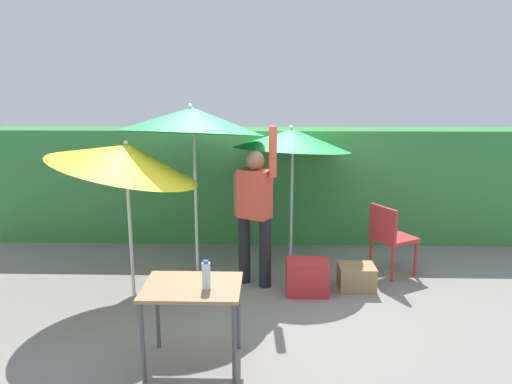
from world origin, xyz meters
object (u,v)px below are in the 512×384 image
object	(u,v)px
umbrella_orange	(126,158)
cooler_box	(307,277)
folding_table	(192,295)
bottle_water	(206,275)
umbrella_yellow	(192,121)
person_vendor	(255,208)
umbrella_rainbow	(292,139)
crate_cardboard	(356,277)
chair_plastic	(390,235)

from	to	relation	value
umbrella_orange	cooler_box	bearing A→B (deg)	2.65
folding_table	bottle_water	bearing A→B (deg)	-26.87
umbrella_orange	bottle_water	bearing A→B (deg)	-54.52
umbrella_orange	umbrella_yellow	size ratio (longest dim) A/B	0.87
person_vendor	cooler_box	xyz separation A→B (m)	(0.60, -0.24, -0.74)
folding_table	bottle_water	size ratio (longest dim) A/B	3.33
umbrella_rainbow	bottle_water	size ratio (longest dim) A/B	7.71
crate_cardboard	folding_table	size ratio (longest dim) A/B	0.52
umbrella_yellow	bottle_water	world-z (taller)	umbrella_yellow
cooler_box	crate_cardboard	world-z (taller)	cooler_box
umbrella_rainbow	umbrella_yellow	size ratio (longest dim) A/B	0.85
umbrella_yellow	folding_table	bearing A→B (deg)	-82.01
umbrella_orange	cooler_box	distance (m)	2.39
umbrella_orange	umbrella_yellow	distance (m)	0.97
umbrella_yellow	crate_cardboard	bearing A→B (deg)	-13.16
person_vendor	cooler_box	size ratio (longest dim) A/B	4.00
umbrella_yellow	cooler_box	distance (m)	2.26
umbrella_orange	person_vendor	xyz separation A→B (m)	(1.35, 0.33, -0.63)
umbrella_yellow	chair_plastic	bearing A→B (deg)	-0.54
crate_cardboard	umbrella_orange	bearing A→B (deg)	-174.82
umbrella_yellow	bottle_water	size ratio (longest dim) A/B	9.11
person_vendor	umbrella_rainbow	bearing A→B (deg)	63.33
umbrella_yellow	crate_cardboard	xyz separation A→B (m)	(1.93, -0.45, -1.76)
umbrella_orange	umbrella_rainbow	bearing A→B (deg)	34.45
folding_table	umbrella_yellow	bearing A→B (deg)	97.99
chair_plastic	folding_table	distance (m)	2.93
chair_plastic	folding_table	bearing A→B (deg)	-136.32
umbrella_orange	chair_plastic	xyz separation A→B (m)	(3.00, 0.66, -1.05)
person_vendor	chair_plastic	size ratio (longest dim) A/B	2.11
bottle_water	crate_cardboard	bearing A→B (deg)	47.42
umbrella_yellow	person_vendor	size ratio (longest dim) A/B	1.16
umbrella_yellow	folding_table	world-z (taller)	umbrella_yellow
umbrella_rainbow	person_vendor	xyz separation A→B (m)	(-0.46, -0.91, -0.69)
umbrella_orange	person_vendor	bearing A→B (deg)	13.71
umbrella_orange	crate_cardboard	size ratio (longest dim) A/B	4.61
umbrella_orange	bottle_water	xyz separation A→B (m)	(1.01, -1.42, -0.73)
chair_plastic	bottle_water	size ratio (longest dim) A/B	3.71
cooler_box	crate_cardboard	size ratio (longest dim) A/B	1.14
umbrella_rainbow	cooler_box	bearing A→B (deg)	-82.84
crate_cardboard	bottle_water	bearing A→B (deg)	-132.58
folding_table	chair_plastic	bearing A→B (deg)	43.68
umbrella_yellow	chair_plastic	world-z (taller)	umbrella_yellow
folding_table	umbrella_rainbow	bearing A→B (deg)	70.50
cooler_box	bottle_water	world-z (taller)	bottle_water
umbrella_yellow	folding_table	distance (m)	2.42
umbrella_rainbow	bottle_water	distance (m)	2.89
umbrella_orange	folding_table	size ratio (longest dim) A/B	2.38
person_vendor	chair_plastic	bearing A→B (deg)	11.29
cooler_box	folding_table	size ratio (longest dim) A/B	0.59
umbrella_orange	umbrella_yellow	world-z (taller)	umbrella_yellow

